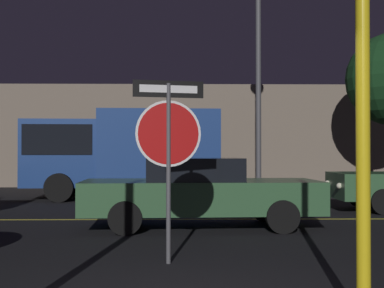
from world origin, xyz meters
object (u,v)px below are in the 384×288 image
(stop_sign, at_px, (168,134))
(yellow_pole_right, at_px, (363,121))
(delivery_truck, at_px, (120,150))
(street_lamp, at_px, (258,36))
(passing_car_2, at_px, (199,192))

(stop_sign, bearing_deg, yellow_pole_right, -68.98)
(delivery_truck, bearing_deg, yellow_pole_right, -167.54)
(yellow_pole_right, bearing_deg, street_lamp, 86.13)
(street_lamp, bearing_deg, yellow_pole_right, -93.87)
(stop_sign, xyz_separation_m, yellow_pole_right, (1.69, -2.57, 0.02))
(stop_sign, relative_size, street_lamp, 0.35)
(stop_sign, xyz_separation_m, delivery_truck, (-1.78, 9.82, -0.17))
(stop_sign, xyz_separation_m, passing_car_2, (0.51, 3.30, -1.01))
(stop_sign, relative_size, delivery_truck, 0.40)
(street_lamp, bearing_deg, stop_sign, -105.42)
(stop_sign, bearing_deg, delivery_truck, 88.00)
(stop_sign, height_order, street_lamp, street_lamp)
(yellow_pole_right, distance_m, street_lamp, 11.99)
(passing_car_2, bearing_deg, yellow_pole_right, 8.65)
(yellow_pole_right, relative_size, street_lamp, 0.50)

